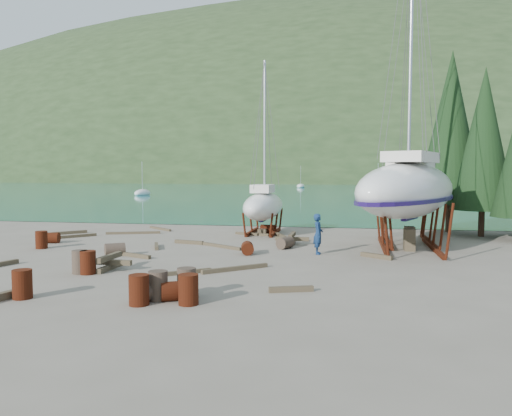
% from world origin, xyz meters
% --- Properties ---
extents(ground, '(600.00, 600.00, 0.00)m').
position_xyz_m(ground, '(0.00, 0.00, 0.00)').
color(ground, '#696153').
rests_on(ground, ground).
extents(bay_water, '(700.00, 700.00, 0.00)m').
position_xyz_m(bay_water, '(0.00, 315.00, 0.01)').
color(bay_water, '#166971').
rests_on(bay_water, ground).
extents(far_hill, '(800.00, 360.00, 110.00)m').
position_xyz_m(far_hill, '(0.00, 320.00, 0.00)').
color(far_hill, '#21341A').
rests_on(far_hill, ground).
extents(far_house_left, '(6.60, 5.60, 5.60)m').
position_xyz_m(far_house_left, '(-60.00, 190.00, 2.92)').
color(far_house_left, beige).
rests_on(far_house_left, ground).
extents(far_house_center, '(6.60, 5.60, 5.60)m').
position_xyz_m(far_house_center, '(-20.00, 190.00, 2.92)').
color(far_house_center, beige).
rests_on(far_house_center, ground).
extents(far_house_right, '(6.60, 5.60, 5.60)m').
position_xyz_m(far_house_right, '(30.00, 190.00, 2.92)').
color(far_house_right, beige).
rests_on(far_house_right, ground).
extents(cypress_near_right, '(3.60, 3.60, 10.00)m').
position_xyz_m(cypress_near_right, '(12.50, 12.00, 5.79)').
color(cypress_near_right, black).
rests_on(cypress_near_right, ground).
extents(cypress_back_left, '(4.14, 4.14, 11.50)m').
position_xyz_m(cypress_back_left, '(11.00, 14.00, 6.66)').
color(cypress_back_left, black).
rests_on(cypress_back_left, ground).
extents(moored_boat_left, '(2.00, 5.00, 6.05)m').
position_xyz_m(moored_boat_left, '(-30.00, 60.00, 0.39)').
color(moored_boat_left, silver).
rests_on(moored_boat_left, ground).
extents(moored_boat_mid, '(2.00, 5.00, 6.05)m').
position_xyz_m(moored_boat_mid, '(10.00, 80.00, 0.39)').
color(moored_boat_mid, silver).
rests_on(moored_boat_mid, ground).
extents(moored_boat_far, '(2.00, 5.00, 6.05)m').
position_xyz_m(moored_boat_far, '(-8.00, 110.00, 0.39)').
color(moored_boat_far, silver).
rests_on(moored_boat_far, ground).
extents(large_sailboat_near, '(7.56, 12.12, 18.42)m').
position_xyz_m(large_sailboat_near, '(7.65, 6.11, 2.97)').
color(large_sailboat_near, silver).
rests_on(large_sailboat_near, ground).
extents(large_sailboat_far, '(6.85, 11.04, 16.85)m').
position_xyz_m(large_sailboat_far, '(7.89, 8.13, 2.75)').
color(large_sailboat_far, silver).
rests_on(large_sailboat_far, ground).
extents(small_sailboat_shore, '(2.32, 6.76, 10.71)m').
position_xyz_m(small_sailboat_shore, '(-0.51, 10.82, 1.77)').
color(small_sailboat_shore, silver).
rests_on(small_sailboat_shore, ground).
extents(worker, '(0.49, 0.72, 1.89)m').
position_xyz_m(worker, '(3.34, 3.60, 0.95)').
color(worker, '#12294E').
rests_on(worker, ground).
extents(drum_1, '(0.65, 0.93, 0.58)m').
position_xyz_m(drum_1, '(-1.11, -5.94, 0.29)').
color(drum_1, '#2D2823').
rests_on(drum_1, ground).
extents(drum_2, '(0.98, 0.75, 0.58)m').
position_xyz_m(drum_2, '(-11.10, 4.59, 0.29)').
color(drum_2, '#4E1F0D').
rests_on(drum_2, ground).
extents(drum_3, '(0.58, 0.58, 0.88)m').
position_xyz_m(drum_3, '(-1.11, -6.43, 0.44)').
color(drum_3, '#4E1F0D').
rests_on(drum_3, ground).
extents(drum_4, '(0.88, 0.59, 0.58)m').
position_xyz_m(drum_4, '(-0.24, 10.84, 0.29)').
color(drum_4, '#4E1F0D').
rests_on(drum_4, ground).
extents(drum_5, '(0.58, 0.58, 0.88)m').
position_xyz_m(drum_5, '(-0.10, -5.21, 0.44)').
color(drum_5, '#2D2823').
rests_on(drum_5, ground).
extents(drum_6, '(0.77, 0.99, 0.58)m').
position_xyz_m(drum_6, '(0.11, 2.93, 0.29)').
color(drum_6, '#4E1F0D').
rests_on(drum_6, ground).
extents(drum_7, '(0.58, 0.58, 0.88)m').
position_xyz_m(drum_7, '(0.26, -6.12, 0.44)').
color(drum_7, '#4E1F0D').
rests_on(drum_7, ground).
extents(drum_8, '(0.58, 0.58, 0.88)m').
position_xyz_m(drum_8, '(-10.41, 2.75, 0.44)').
color(drum_8, '#4E1F0D').
rests_on(drum_8, ground).
extents(drum_11, '(0.89, 1.04, 0.58)m').
position_xyz_m(drum_11, '(1.61, 5.02, 0.29)').
color(drum_11, '#2D2823').
rests_on(drum_11, ground).
extents(drum_12, '(1.05, 0.92, 0.58)m').
position_xyz_m(drum_12, '(-0.25, -5.75, 0.29)').
color(drum_12, '#4E1F0D').
rests_on(drum_12, ground).
extents(drum_13, '(0.58, 0.58, 0.88)m').
position_xyz_m(drum_13, '(-4.88, -6.38, 0.44)').
color(drum_13, '#4E1F0D').
rests_on(drum_13, ground).
extents(drum_14, '(0.58, 0.58, 0.88)m').
position_xyz_m(drum_14, '(-4.83, -2.66, 0.44)').
color(drum_14, '#4E1F0D').
rests_on(drum_14, ground).
extents(drum_15, '(1.05, 0.98, 0.58)m').
position_xyz_m(drum_15, '(-5.78, 1.42, 0.29)').
color(drum_15, '#2D2823').
rests_on(drum_15, ground).
extents(drum_16, '(0.58, 0.58, 0.88)m').
position_xyz_m(drum_16, '(-5.18, -2.61, 0.44)').
color(drum_16, '#2D2823').
rests_on(drum_16, ground).
extents(drum_17, '(0.58, 0.58, 0.88)m').
position_xyz_m(drum_17, '(-0.79, -5.81, 0.44)').
color(drum_17, '#2D2823').
rests_on(drum_17, ground).
extents(timber_0, '(2.15, 1.80, 0.14)m').
position_xyz_m(timber_0, '(-7.70, 11.76, 0.07)').
color(timber_0, brown).
rests_on(timber_0, ground).
extents(timber_1, '(1.40, 1.11, 0.19)m').
position_xyz_m(timber_1, '(5.97, 2.95, 0.10)').
color(timber_1, brown).
rests_on(timber_1, ground).
extents(timber_2, '(1.56, 1.68, 0.19)m').
position_xyz_m(timber_2, '(-12.32, 8.46, 0.09)').
color(timber_2, brown).
rests_on(timber_2, ground).
extents(timber_3, '(2.33, 1.91, 0.15)m').
position_xyz_m(timber_3, '(-1.56, -2.24, 0.07)').
color(timber_3, brown).
rests_on(timber_3, ground).
extents(timber_4, '(0.84, 1.71, 0.17)m').
position_xyz_m(timber_4, '(-4.83, 4.04, 0.09)').
color(timber_4, brown).
rests_on(timber_4, ground).
extents(timber_5, '(2.24, 2.03, 0.16)m').
position_xyz_m(timber_5, '(0.44, -0.97, 0.08)').
color(timber_5, brown).
rests_on(timber_5, ground).
extents(timber_6, '(0.90, 1.79, 0.19)m').
position_xyz_m(timber_6, '(0.79, 9.31, 0.10)').
color(timber_6, brown).
rests_on(timber_6, ground).
extents(timber_7, '(1.42, 0.64, 0.17)m').
position_xyz_m(timber_7, '(2.98, -4.03, 0.09)').
color(timber_7, brown).
rests_on(timber_7, ground).
extents(timber_8, '(1.71, 0.58, 0.19)m').
position_xyz_m(timber_8, '(-3.66, 5.69, 0.09)').
color(timber_8, brown).
rests_on(timber_8, ground).
extents(timber_9, '(2.20, 0.78, 0.15)m').
position_xyz_m(timber_9, '(-1.07, 9.96, 0.08)').
color(timber_9, brown).
rests_on(timber_9, ground).
extents(timber_11, '(2.44, 1.70, 0.15)m').
position_xyz_m(timber_11, '(-1.61, 4.71, 0.08)').
color(timber_11, brown).
rests_on(timber_11, ground).
extents(timber_12, '(2.15, 1.09, 0.17)m').
position_xyz_m(timber_12, '(-4.87, 1.28, 0.08)').
color(timber_12, brown).
rests_on(timber_12, ground).
extents(timber_15, '(3.16, 1.25, 0.15)m').
position_xyz_m(timber_15, '(-8.45, 9.21, 0.07)').
color(timber_15, brown).
rests_on(timber_15, ground).
extents(timber_17, '(1.65, 1.91, 0.16)m').
position_xyz_m(timber_17, '(-11.02, 7.03, 0.08)').
color(timber_17, brown).
rests_on(timber_17, ground).
extents(timber_pile_fore, '(1.80, 1.80, 0.60)m').
position_xyz_m(timber_pile_fore, '(-4.43, -1.73, 0.30)').
color(timber_pile_fore, brown).
rests_on(timber_pile_fore, ground).
extents(timber_pile_aft, '(1.80, 1.80, 0.60)m').
position_xyz_m(timber_pile_aft, '(1.78, 6.52, 0.30)').
color(timber_pile_aft, brown).
rests_on(timber_pile_aft, ground).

